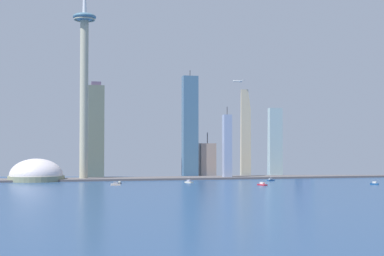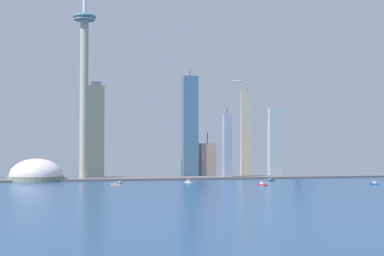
# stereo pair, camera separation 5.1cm
# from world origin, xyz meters

# --- Properties ---
(ground_plane) EXTENTS (6000.00, 6000.00, 0.00)m
(ground_plane) POSITION_xyz_m (0.00, 0.00, 0.00)
(ground_plane) COLOR navy
(waterfront_pier) EXTENTS (686.11, 61.00, 3.00)m
(waterfront_pier) POSITION_xyz_m (0.00, 458.57, 1.50)
(waterfront_pier) COLOR #595556
(waterfront_pier) RESTS_ON ground
(observation_tower) EXTENTS (36.64, 36.64, 369.94)m
(observation_tower) POSITION_xyz_m (-180.18, 461.77, 177.11)
(observation_tower) COLOR #AEAA91
(observation_tower) RESTS_ON ground
(stadium_dome) EXTENTS (84.42, 84.42, 51.98)m
(stadium_dome) POSITION_xyz_m (-251.06, 455.15, 7.56)
(stadium_dome) COLOR gray
(stadium_dome) RESTS_ON ground
(skyscraper_0) EXTENTS (17.64, 15.62, 173.52)m
(skyscraper_0) POSITION_xyz_m (100.68, 509.35, 76.42)
(skyscraper_0) COLOR #C5B697
(skyscraper_0) RESTS_ON ground
(skyscraper_1) EXTENTS (23.73, 24.33, 119.76)m
(skyscraper_1) POSITION_xyz_m (150.06, 496.77, 59.88)
(skyscraper_1) COLOR #9FBABE
(skyscraper_1) RESTS_ON ground
(skyscraper_2) EXTENTS (25.48, 17.03, 106.60)m
(skyscraper_2) POSITION_xyz_m (212.01, 511.12, 53.30)
(skyscraper_2) COLOR #8E96B9
(skyscraper_2) RESTS_ON ground
(skyscraper_3) EXTENTS (27.52, 23.24, 164.49)m
(skyscraper_3) POSITION_xyz_m (-155.68, 550.87, 80.13)
(skyscraper_3) COLOR slate
(skyscraper_3) RESTS_ON ground
(skyscraper_4) EXTENTS (27.09, 19.30, 77.02)m
(skyscraper_4) POSITION_xyz_m (34.37, 515.64, 29.15)
(skyscraper_4) COLOR tan
(skyscraper_4) RESTS_ON ground
(skyscraper_5) EXTENTS (19.08, 17.95, 146.46)m
(skyscraper_5) POSITION_xyz_m (244.11, 564.03, 70.01)
(skyscraper_5) COLOR #95C1C7
(skyscraper_5) RESTS_ON ground
(skyscraper_6) EXTENTS (26.09, 16.95, 183.85)m
(skyscraper_6) POSITION_xyz_m (1.39, 508.17, 86.91)
(skyscraper_6) COLOR #446A89
(skyscraper_6) RESTS_ON ground
(skyscraper_7) EXTENTS (13.40, 12.85, 117.54)m
(skyscraper_7) POSITION_xyz_m (49.89, 448.81, 52.41)
(skyscraper_7) COLOR #92A0C2
(skyscraper_7) RESTS_ON ground
(boat_0) EXTENTS (12.96, 4.13, 4.89)m
(boat_0) POSITION_xyz_m (-143.78, 327.70, 1.79)
(boat_0) COLOR beige
(boat_0) RESTS_ON ground
(boat_1) EXTENTS (10.04, 16.49, 4.33)m
(boat_1) POSITION_xyz_m (49.54, 284.50, 1.55)
(boat_1) COLOR red
(boat_1) RESTS_ON ground
(boat_2) EXTENTS (14.02, 9.33, 10.06)m
(boat_2) POSITION_xyz_m (98.98, 380.61, 1.37)
(boat_2) COLOR navy
(boat_2) RESTS_ON ground
(boat_3) EXTENTS (10.53, 10.55, 4.39)m
(boat_3) POSITION_xyz_m (204.25, 261.28, 1.59)
(boat_3) COLOR navy
(boat_3) RESTS_ON ground
(boat_4) EXTENTS (7.41, 17.78, 3.26)m
(boat_4) POSITION_xyz_m (-134.69, 363.88, 1.18)
(boat_4) COLOR #111E30
(boat_4) RESTS_ON ground
(boat_5) EXTENTS (10.20, 16.58, 8.81)m
(boat_5) POSITION_xyz_m (-34.68, 360.36, 1.57)
(boat_5) COLOR beige
(boat_5) RESTS_ON ground
(airplane) EXTENTS (26.78, 24.90, 7.86)m
(airplane) POSITION_xyz_m (89.84, 503.59, 166.73)
(airplane) COLOR silver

